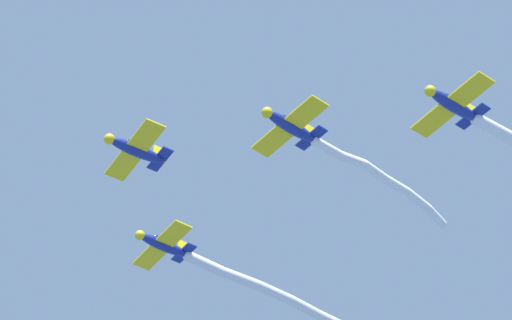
% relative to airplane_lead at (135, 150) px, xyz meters
% --- Properties ---
extents(airplane_lead, '(5.59, 5.40, 1.59)m').
position_rel_airplane_lead_xyz_m(airplane_lead, '(0.00, 0.00, 0.00)').
color(airplane_lead, navy).
extents(airplane_left_wing, '(5.95, 5.11, 1.59)m').
position_rel_airplane_lead_xyz_m(airplane_left_wing, '(10.72, 0.42, 0.00)').
color(airplane_left_wing, navy).
extents(smoke_trail_left_wing, '(7.86, 12.97, 2.02)m').
position_rel_airplane_lead_xyz_m(smoke_trail_left_wing, '(15.87, 8.25, 0.75)').
color(smoke_trail_left_wing, white).
extents(airplane_right_wing, '(5.75, 5.21, 1.59)m').
position_rel_airplane_lead_xyz_m(airplane_right_wing, '(-1.55, 10.61, 0.30)').
color(airplane_right_wing, navy).
extents(airplane_slot, '(5.85, 5.17, 1.59)m').
position_rel_airplane_lead_xyz_m(airplane_slot, '(21.43, 0.85, -0.30)').
color(airplane_slot, navy).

